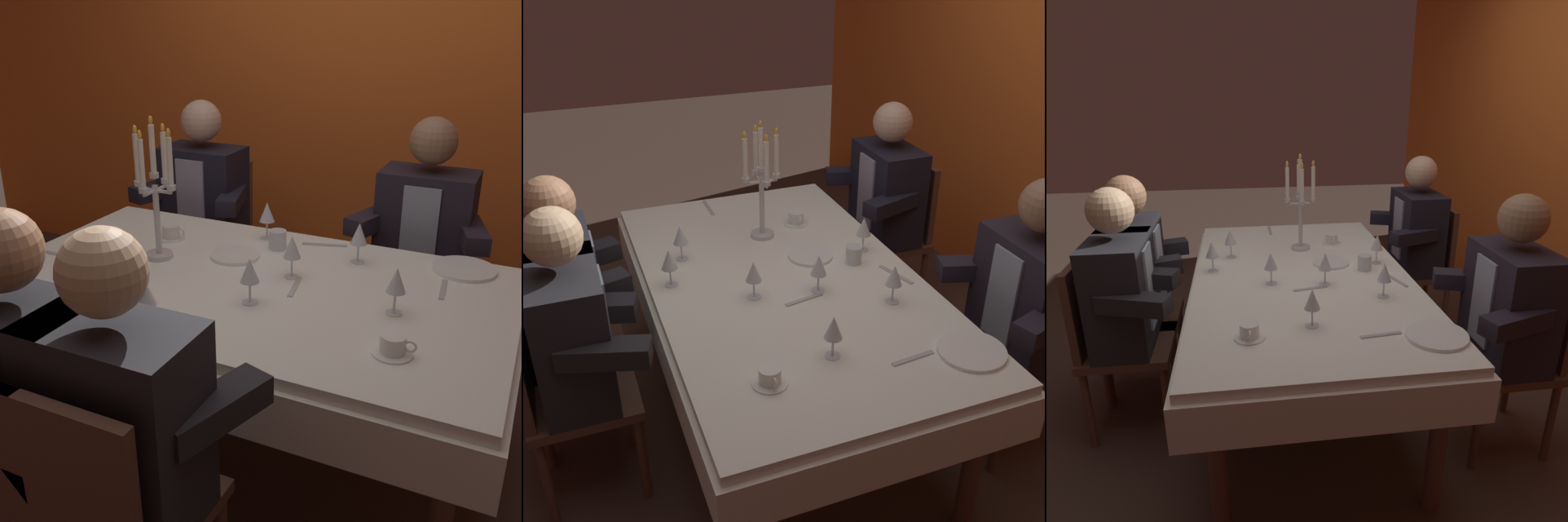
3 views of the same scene
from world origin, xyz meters
TOP-DOWN VIEW (x-y plane):
  - ground_plane at (0.00, 0.00)m, footprint 12.00×12.00m
  - dining_table at (0.00, 0.00)m, footprint 1.94×1.14m
  - candelabra at (-0.42, 0.05)m, footprint 0.19×0.19m
  - dinner_plate_0 at (0.72, 0.43)m, footprint 0.24×0.24m
  - dinner_plate_1 at (-0.14, 0.18)m, footprint 0.20×0.20m
  - wine_glass_0 at (0.32, 0.34)m, footprint 0.07×0.07m
  - wine_glass_1 at (0.10, -0.17)m, footprint 0.07×0.07m
  - wine_glass_2 at (-0.12, 0.43)m, footprint 0.07×0.07m
  - wine_glass_3 at (0.14, 0.09)m, footprint 0.07×0.07m
  - wine_glass_4 at (0.56, -0.03)m, footprint 0.07×0.07m
  - wine_glass_5 at (-0.33, -0.37)m, footprint 0.07×0.07m
  - wine_glass_6 at (-0.12, -0.46)m, footprint 0.07×0.07m
  - water_tumbler_0 at (-0.02, 0.34)m, footprint 0.07×0.07m
  - coffee_cup_0 at (0.62, -0.29)m, footprint 0.13×0.12m
  - coffee_cup_1 at (-0.49, 0.25)m, footprint 0.13×0.12m
  - knife_0 at (0.14, 0.46)m, footprint 0.19×0.07m
  - knife_1 at (-0.83, -0.11)m, footprint 0.19×0.02m
  - fork_2 at (0.68, 0.22)m, footprint 0.03×0.17m
  - fork_3 at (0.19, 0.01)m, footprint 0.05×0.17m
  - seated_diner_0 at (-0.70, 0.89)m, footprint 0.63×0.48m
  - seated_diner_1 at (-0.22, -0.89)m, footprint 0.63×0.48m
  - seated_diner_2 at (0.08, -0.89)m, footprint 0.63×0.48m
  - seated_diner_3 at (0.47, 0.89)m, footprint 0.63×0.48m

SIDE VIEW (x-z plane):
  - ground_plane at x=0.00m, z-range 0.00..0.00m
  - dining_table at x=0.00m, z-range 0.25..0.99m
  - seated_diner_0 at x=-0.70m, z-range 0.12..1.36m
  - seated_diner_1 at x=-0.22m, z-range 0.12..1.36m
  - seated_diner_2 at x=0.08m, z-range 0.12..1.36m
  - seated_diner_3 at x=0.47m, z-range 0.12..1.36m
  - knife_0 at x=0.14m, z-range 0.74..0.75m
  - knife_1 at x=-0.83m, z-range 0.74..0.75m
  - fork_2 at x=0.68m, z-range 0.74..0.75m
  - fork_3 at x=0.19m, z-range 0.74..0.75m
  - dinner_plate_0 at x=0.72m, z-range 0.74..0.75m
  - dinner_plate_1 at x=-0.14m, z-range 0.74..0.75m
  - coffee_cup_0 at x=0.62m, z-range 0.74..0.80m
  - coffee_cup_1 at x=-0.49m, z-range 0.74..0.80m
  - water_tumbler_0 at x=-0.02m, z-range 0.74..0.82m
  - wine_glass_0 at x=0.32m, z-range 0.77..0.94m
  - wine_glass_2 at x=-0.12m, z-range 0.77..0.94m
  - wine_glass_3 at x=0.14m, z-range 0.77..0.94m
  - wine_glass_5 at x=-0.33m, z-range 0.77..0.94m
  - wine_glass_1 at x=0.10m, z-range 0.77..0.94m
  - wine_glass_4 at x=0.56m, z-range 0.77..0.94m
  - wine_glass_6 at x=-0.12m, z-range 0.77..0.94m
  - candelabra at x=-0.42m, z-range 0.72..1.29m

